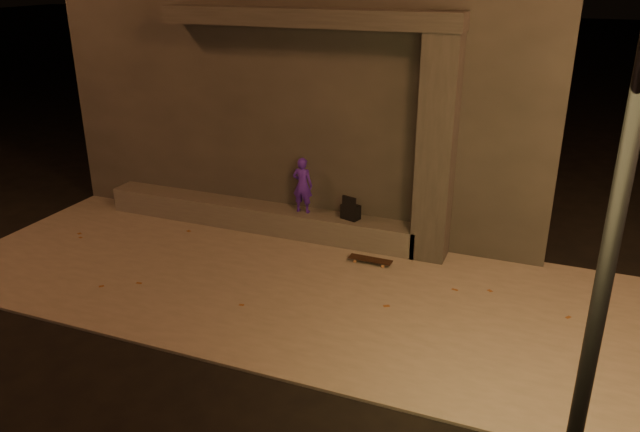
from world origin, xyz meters
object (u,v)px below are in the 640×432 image
at_px(column, 437,151).
at_px(skateboarder, 303,185).
at_px(skateboard, 370,260).
at_px(backpack, 351,211).

bearing_deg(column, skateboarder, 180.00).
bearing_deg(column, skateboard, -141.64).
bearing_deg(skateboarder, column, 179.14).
xyz_separation_m(column, skateboard, (-0.82, -0.65, -1.74)).
distance_m(column, backpack, 1.84).
xyz_separation_m(column, backpack, (-1.40, 0.00, -1.20)).
height_order(skateboarder, skateboard, skateboarder).
xyz_separation_m(skateboarder, skateboard, (1.47, -0.65, -0.88)).
distance_m(backpack, skateboard, 1.02).
distance_m(skateboarder, backpack, 0.96).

